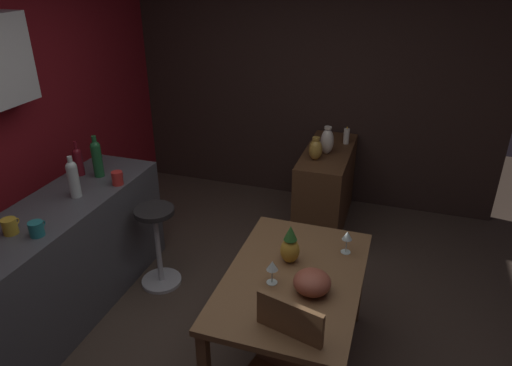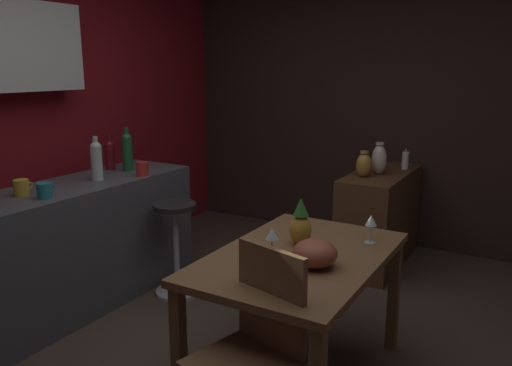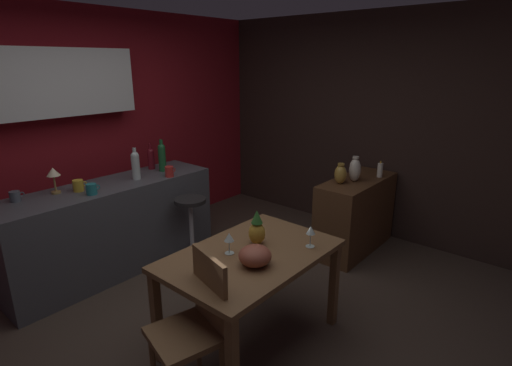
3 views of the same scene
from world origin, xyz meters
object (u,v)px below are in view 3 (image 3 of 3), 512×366
pineapple_centerpiece (257,230)px  fruit_bowl (255,256)px  cup_slate (15,196)px  bar_stool (192,229)px  cup_teal (92,189)px  wine_glass_left (311,231)px  sideboard_cabinet (355,215)px  wine_bottle_clear (135,164)px  dining_table (251,264)px  cup_red (169,172)px  counter_lamp (53,174)px  chair_near_window (195,323)px  cup_mustard (78,186)px  wine_bottle_ruby (151,158)px  vase_ceramic_ivory (355,170)px  wine_glass_right (229,238)px  pillar_candle_tall (380,170)px  wine_bottle_green (162,156)px  vase_brass (340,174)px

pineapple_centerpiece → fruit_bowl: pineapple_centerpiece is taller
pineapple_centerpiece → cup_slate: size_ratio=2.22×
bar_stool → cup_teal: (-0.82, 0.36, 0.57)m
wine_glass_left → cup_slate: (-1.18, 2.21, 0.08)m
sideboard_cabinet → wine_bottle_clear: bearing=136.7°
wine_glass_left → fruit_bowl: size_ratio=0.72×
wine_glass_left → cup_teal: 2.01m
wine_bottle_clear → cup_teal: (-0.54, -0.11, -0.11)m
dining_table → pineapple_centerpiece: size_ratio=4.74×
cup_red → counter_lamp: counter_lamp is taller
chair_near_window → cup_mustard: cup_mustard is taller
pineapple_centerpiece → wine_bottle_clear: wine_bottle_clear is taller
sideboard_cabinet → pineapple_centerpiece: (-1.78, -0.07, 0.44)m
wine_bottle_ruby → cup_red: wine_bottle_ruby is taller
cup_red → vase_ceramic_ivory: vase_ceramic_ivory is taller
wine_glass_right → cup_teal: (-0.20, 1.51, 0.09)m
cup_teal → cup_slate: bearing=148.1°
wine_glass_left → pillar_candle_tall: size_ratio=0.89×
wine_bottle_green → pillar_candle_tall: size_ratio=1.92×
wine_bottle_ruby → cup_slate: wine_bottle_ruby is taller
wine_glass_right → cup_slate: cup_slate is taller
bar_stool → pillar_candle_tall: 2.14m
cup_teal → vase_brass: 2.42m
pineapple_centerpiece → counter_lamp: size_ratio=1.11×
wine_glass_right → vase_brass: size_ratio=0.72×
cup_red → cup_mustard: 0.88m
cup_teal → vase_ceramic_ivory: 2.61m
pineapple_centerpiece → fruit_bowl: size_ratio=1.19×
dining_table → bar_stool: dining_table is taller
fruit_bowl → vase_brass: (1.77, 0.35, 0.11)m
wine_glass_left → cup_red: cup_red is taller
fruit_bowl → wine_bottle_green: bearing=70.0°
pineapple_centerpiece → cup_red: size_ratio=2.19×
sideboard_cabinet → pillar_candle_tall: 0.56m
wine_bottle_green → cup_teal: wine_bottle_green is taller
counter_lamp → vase_brass: counter_lamp is taller
wine_bottle_clear → wine_bottle_ruby: bearing=32.7°
wine_bottle_clear → pineapple_centerpiece: bearing=-92.9°
cup_red → cup_teal: cup_red is taller
chair_near_window → cup_slate: cup_slate is taller
sideboard_cabinet → vase_ceramic_ivory: 0.55m
bar_stool → wine_bottle_green: (0.07, 0.52, 0.68)m
pillar_candle_tall → vase_brass: bearing=157.2°
wine_glass_left → pineapple_centerpiece: 0.40m
sideboard_cabinet → fruit_bowl: size_ratio=4.93×
dining_table → bar_stool: 1.39m
pineapple_centerpiece → vase_brass: size_ratio=1.22×
cup_teal → vase_brass: vase_brass is taller
fruit_bowl → wine_bottle_green: (0.70, 1.92, 0.26)m
cup_mustard → wine_glass_right: bearing=-82.0°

